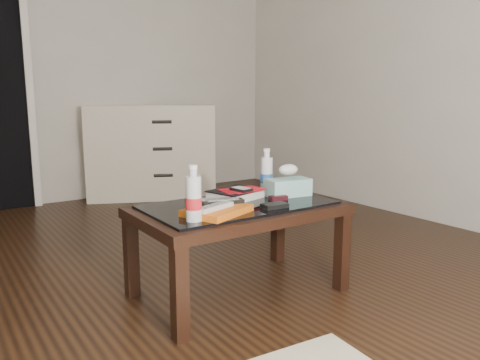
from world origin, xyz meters
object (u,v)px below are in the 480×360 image
object	(u,v)px
water_bottle_left	(193,193)
water_bottle_right	(267,170)
dresser	(151,151)
tissue_box	(288,187)
coffee_table	(239,216)
textbook	(235,194)

from	to	relation	value
water_bottle_left	water_bottle_right	world-z (taller)	same
dresser	tissue_box	bearing A→B (deg)	-72.59
water_bottle_right	coffee_table	bearing A→B (deg)	-151.57
water_bottle_right	dresser	bearing A→B (deg)	82.35
water_bottle_left	tissue_box	world-z (taller)	water_bottle_left
dresser	textbook	bearing A→B (deg)	-79.30
coffee_table	textbook	xyz separation A→B (m)	(0.05, 0.10, 0.09)
textbook	dresser	bearing A→B (deg)	61.55
textbook	water_bottle_left	xyz separation A→B (m)	(-0.39, -0.27, 0.10)
coffee_table	tissue_box	distance (m)	0.34
tissue_box	coffee_table	bearing A→B (deg)	-171.05
textbook	water_bottle_left	world-z (taller)	water_bottle_left
textbook	water_bottle_left	size ratio (longest dim) A/B	1.05
coffee_table	dresser	world-z (taller)	dresser
textbook	tissue_box	size ratio (longest dim) A/B	1.09
coffee_table	water_bottle_left	bearing A→B (deg)	-154.01
water_bottle_right	tissue_box	bearing A→B (deg)	-80.51
water_bottle_right	tissue_box	distance (m)	0.17
textbook	coffee_table	bearing A→B (deg)	-131.34
coffee_table	dresser	size ratio (longest dim) A/B	0.77
coffee_table	water_bottle_right	bearing A→B (deg)	28.43
coffee_table	tissue_box	world-z (taller)	tissue_box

